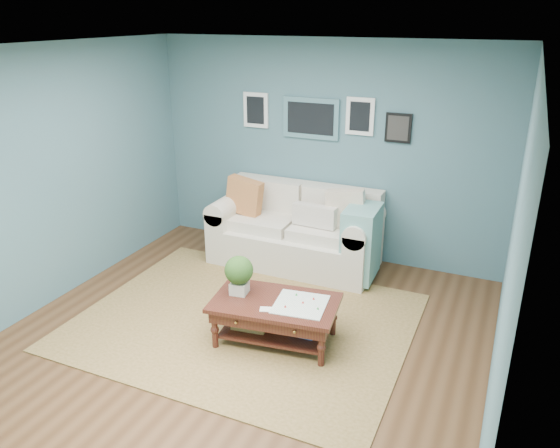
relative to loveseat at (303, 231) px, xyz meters
The scene contains 4 objects.
room_shell 2.18m from the loveseat, 87.13° to the right, with size 5.00×5.02×2.70m.
area_rug 1.60m from the loveseat, 90.78° to the right, with size 3.29×2.63×0.01m, color brown.
loveseat is the anchor object (origin of this frame).
coffee_table 1.77m from the loveseat, 78.52° to the right, with size 1.26×0.84×0.82m.
Camera 1 is at (2.19, -3.79, 2.97)m, focal length 35.00 mm.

